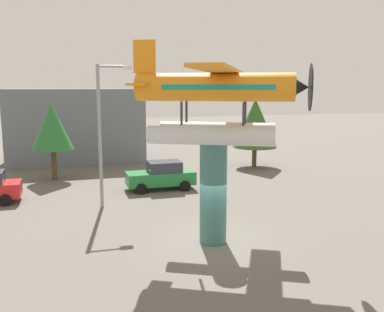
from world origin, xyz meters
name	(u,v)px	position (x,y,z in m)	size (l,w,h in m)	color
ground_plane	(213,242)	(0.00, 0.00, 0.00)	(140.00, 140.00, 0.00)	#605B54
display_pedestal	(213,193)	(0.00, 0.00, 2.09)	(1.10, 1.10, 4.19)	#386B66
floatplane_monument	(217,100)	(0.12, -0.06, 5.86)	(7.12, 9.76, 4.00)	silver
car_mid_green	(161,175)	(0.00, 9.61, 0.88)	(4.20, 2.02, 1.76)	#237A38
streetlight_primary	(103,125)	(-3.71, 6.63, 4.37)	(1.84, 0.28, 7.47)	gray
storefront_building	(76,125)	(-4.68, 22.00, 3.07)	(11.02, 6.01, 6.14)	slate
tree_east	(52,127)	(-6.44, 14.41, 3.62)	(2.76, 2.76, 5.18)	brown
tree_center_back	(255,123)	(8.72, 14.82, 3.50)	(3.45, 3.45, 5.43)	brown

